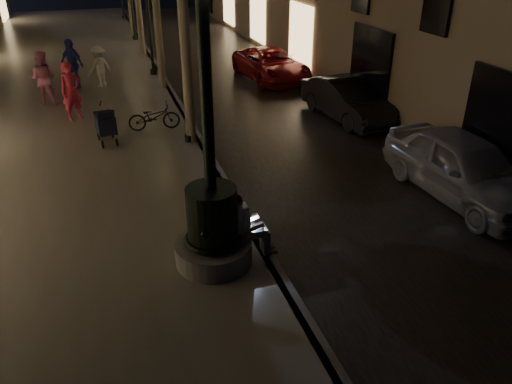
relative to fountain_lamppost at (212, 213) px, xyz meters
name	(u,v)px	position (x,y,z in m)	size (l,w,h in m)	color
ground	(165,84)	(1.00, 13.00, -1.21)	(120.00, 120.00, 0.00)	black
cobble_lane	(235,78)	(4.00, 13.00, -1.20)	(6.00, 45.00, 0.02)	black
promenade	(62,90)	(-3.00, 13.00, -1.11)	(8.00, 45.00, 0.20)	#645F58
curb_strip	(165,82)	(1.00, 13.00, -1.11)	(0.25, 45.00, 0.20)	#59595B
fountain_lamppost	(212,213)	(0.00, 0.00, 0.00)	(1.40, 1.40, 5.21)	#59595B
seated_man_laptop	(246,223)	(0.61, 0.00, -0.32)	(0.93, 0.31, 1.30)	gray
lamp_curb_a	(183,33)	(0.70, 6.00, 2.02)	(0.36, 0.36, 4.81)	black
stroller	(105,123)	(-1.56, 6.53, -0.41)	(0.60, 1.18, 1.19)	black
car_front	(464,167)	(6.20, 1.09, -0.46)	(1.78, 4.41, 1.50)	#A2A3A9
car_second	(347,100)	(6.16, 6.86, -0.55)	(1.39, 3.99, 1.32)	black
car_third	(271,65)	(5.41, 12.37, -0.58)	(2.08, 4.51, 1.25)	maroon
pedestrian_red	(71,91)	(-2.44, 8.99, -0.10)	(0.67, 0.44, 1.83)	#C0263D
pedestrian_pink	(43,78)	(-3.37, 10.90, -0.09)	(0.90, 0.70, 1.85)	#C8698F
pedestrian_white	(99,66)	(-1.48, 12.67, -0.23)	(1.01, 0.58, 1.57)	silver
pedestrian_blue	(72,64)	(-2.45, 12.78, -0.08)	(1.09, 0.45, 1.86)	navy
bicycle	(154,117)	(-0.13, 7.24, -0.61)	(0.54, 1.55, 0.81)	black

